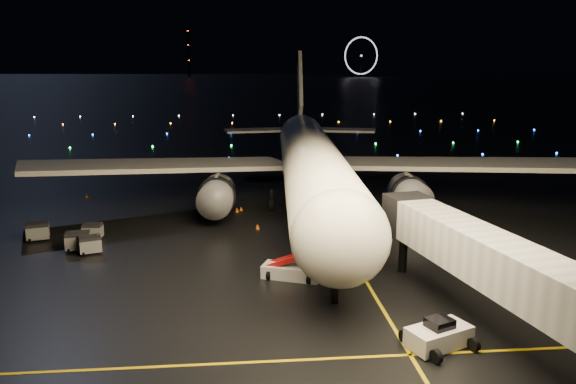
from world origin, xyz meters
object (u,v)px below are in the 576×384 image
object	(u,v)px
airliner	(310,128)
crew_c	(99,243)
belt_loader	(292,258)
baggage_cart_3	(38,232)
pushback_tug	(439,333)
baggage_cart_0	(90,245)
baggage_cart_1	(93,231)
baggage_cart_2	(78,241)

from	to	relation	value
airliner	crew_c	xyz separation A→B (m)	(-21.45, -15.56, -8.57)
belt_loader	baggage_cart_3	distance (m)	26.59
pushback_tug	baggage_cart_3	size ratio (longest dim) A/B	1.90
belt_loader	pushback_tug	bearing A→B (deg)	-35.27
baggage_cart_0	baggage_cart_1	distance (m)	4.57
crew_c	baggage_cart_0	world-z (taller)	crew_c
crew_c	baggage_cart_3	bearing A→B (deg)	-148.80
airliner	baggage_cart_2	distance (m)	29.15
belt_loader	baggage_cart_1	size ratio (longest dim) A/B	3.81
airliner	baggage_cart_1	size ratio (longest dim) A/B	36.92
crew_c	baggage_cart_0	distance (m)	0.81
airliner	baggage_cart_1	bearing A→B (deg)	-149.52
baggage_cart_3	pushback_tug	bearing A→B (deg)	-52.21
baggage_cart_1	baggage_cart_3	distance (m)	5.19
baggage_cart_0	baggage_cart_1	bearing A→B (deg)	80.23
baggage_cart_3	baggage_cart_2	bearing A→B (deg)	-51.57
baggage_cart_1	baggage_cart_2	bearing A→B (deg)	-93.88
airliner	baggage_cart_2	world-z (taller)	airliner
pushback_tug	crew_c	bearing A→B (deg)	117.73
belt_loader	baggage_cart_0	bearing A→B (deg)	178.41
belt_loader	crew_c	world-z (taller)	belt_loader
crew_c	pushback_tug	bearing A→B (deg)	22.82
pushback_tug	baggage_cart_2	size ratio (longest dim) A/B	1.88
baggage_cart_0	baggage_cart_3	bearing A→B (deg)	123.00
pushback_tug	baggage_cart_0	size ratio (longest dim) A/B	2.06
crew_c	baggage_cart_2	distance (m)	2.04
baggage_cart_1	baggage_cart_3	size ratio (longest dim) A/B	0.88
pushback_tug	belt_loader	bearing A→B (deg)	99.77
pushback_tug	belt_loader	distance (m)	14.35
airliner	baggage_cart_3	distance (m)	31.61
baggage_cart_2	baggage_cart_1	bearing A→B (deg)	76.76
baggage_cart_0	baggage_cart_2	world-z (taller)	baggage_cart_2
baggage_cart_0	baggage_cart_1	xyz separation A→B (m)	(-0.85, 4.49, -0.04)
airliner	baggage_cart_3	world-z (taller)	airliner
pushback_tug	crew_c	size ratio (longest dim) A/B	2.36
crew_c	baggage_cart_1	distance (m)	4.29
belt_loader	baggage_cart_2	bearing A→B (deg)	177.52
airliner	baggage_cart_0	world-z (taller)	airliner
baggage_cart_1	baggage_cart_3	world-z (taller)	baggage_cart_3
baggage_cart_0	crew_c	bearing A→B (deg)	15.11
airliner	baggage_cart_0	size ratio (longest dim) A/B	35.15
baggage_cart_1	baggage_cart_2	xyz separation A→B (m)	(-0.47, -3.56, 0.11)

